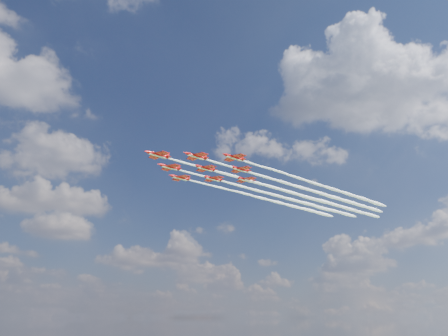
% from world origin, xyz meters
% --- Properties ---
extents(jet_lead, '(111.28, 26.66, 2.47)m').
position_xyz_m(jet_lead, '(32.09, 7.44, 88.26)').
color(jet_lead, red).
extents(jet_row2_port, '(111.28, 26.66, 2.47)m').
position_xyz_m(jet_row2_port, '(43.76, 1.99, 88.26)').
color(jet_row2_port, red).
extents(jet_row2_starb, '(111.28, 26.66, 2.47)m').
position_xyz_m(jet_row2_starb, '(40.70, 17.03, 88.26)').
color(jet_row2_starb, red).
extents(jet_row3_port, '(111.28, 26.66, 2.47)m').
position_xyz_m(jet_row3_port, '(55.43, -3.46, 88.26)').
color(jet_row3_port, red).
extents(jet_row3_centre, '(111.28, 26.66, 2.47)m').
position_xyz_m(jet_row3_centre, '(52.36, 11.57, 88.26)').
color(jet_row3_centre, red).
extents(jet_row3_starb, '(111.28, 26.66, 2.47)m').
position_xyz_m(jet_row3_starb, '(49.30, 26.61, 88.26)').
color(jet_row3_starb, red).
extents(jet_row4_port, '(111.28, 26.66, 2.47)m').
position_xyz_m(jet_row4_port, '(64.03, 6.12, 88.26)').
color(jet_row4_port, red).
extents(jet_row4_starb, '(111.28, 26.66, 2.47)m').
position_xyz_m(jet_row4_starb, '(60.97, 21.16, 88.26)').
color(jet_row4_starb, red).
extents(jet_tail, '(111.28, 26.66, 2.47)m').
position_xyz_m(jet_tail, '(72.64, 15.71, 88.26)').
color(jet_tail, red).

